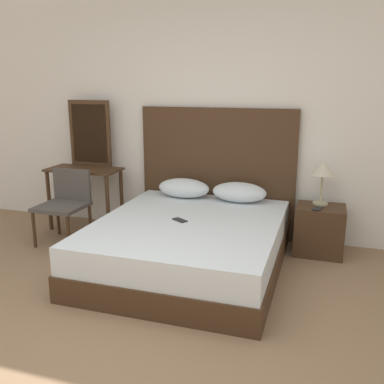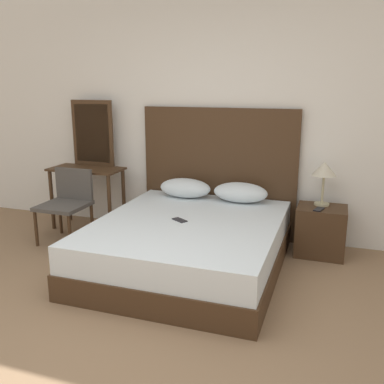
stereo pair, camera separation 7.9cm
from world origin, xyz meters
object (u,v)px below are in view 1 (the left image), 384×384
Objects in this scene: nightstand at (319,230)px; vanity_desk at (85,181)px; bed at (189,245)px; table_lamp at (323,170)px; phone_on_nightstand at (318,208)px; chair at (66,201)px; phone_on_bed at (180,220)px.

nightstand is 0.59× the size of vanity_desk.
table_lamp is at bearing 35.84° from bed.
phone_on_nightstand is (-0.03, -0.10, 0.26)m from nightstand.
vanity_desk reaches higher than nightstand.
chair is at bearing -170.40° from nightstand.
phone_on_nightstand is at bearing -1.48° from vanity_desk.
phone_on_nightstand is at bearing 7.56° from chair.
chair is (-2.68, -0.45, 0.21)m from nightstand.
vanity_desk is at bearing 154.96° from bed.
phone_on_nightstand is at bearing 29.06° from phone_on_bed.
nightstand is at bearing 74.19° from phone_on_nightstand.
bed is at bearing 18.07° from phone_on_bed.
chair reaches higher than vanity_desk.
nightstand is 3.08× the size of phone_on_nightstand.
table_lamp is at bearing 34.86° from phone_on_bed.
bed is 3.94× the size of nightstand.
vanity_desk is 1.09× the size of chair.
nightstand is at bearing 31.99° from phone_on_bed.
nightstand is 0.61m from table_lamp.
phone_on_bed is 1.48m from chair.
phone_on_nightstand is 0.21× the size of chair.
vanity_desk is at bearing -177.57° from table_lamp.
table_lamp reaches higher than bed.
nightstand is 2.73m from chair.
table_lamp is 0.52× the size of vanity_desk.
phone_on_nightstand is 2.67m from vanity_desk.
table_lamp is (1.23, 0.85, 0.38)m from phone_on_bed.
chair reaches higher than bed.
phone_on_nightstand is 0.19× the size of vanity_desk.
table_lamp is 2.75m from chair.
vanity_desk reaches higher than bed.
phone_on_bed is at bearing -161.93° from bed.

